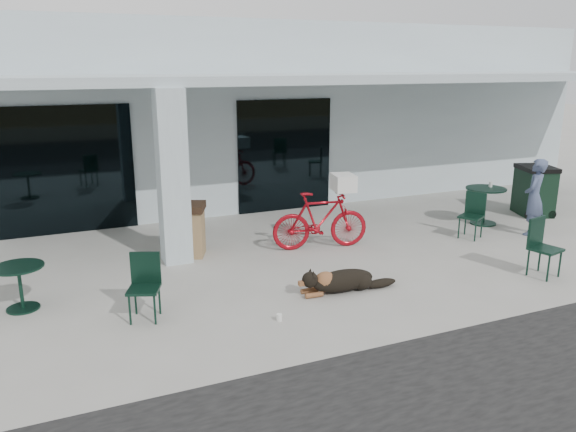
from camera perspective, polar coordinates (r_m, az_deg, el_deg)
name	(u,v)px	position (r m, az deg, el deg)	size (l,w,h in m)	color
ground	(303,293)	(8.98, 1.53, -7.82)	(80.00, 80.00, 0.00)	#A4A29B
building	(178,110)	(16.42, -11.15, 10.53)	(22.00, 7.00, 4.50)	silver
storefront_glass_left	(65,171)	(12.67, -21.70, 4.30)	(2.80, 0.06, 2.70)	black
storefront_glass_right	(285,156)	(13.72, -0.32, 6.15)	(2.40, 0.06, 2.70)	black
column	(173,178)	(10.18, -11.64, 3.85)	(0.50, 0.50, 3.12)	silver
overhang	(229,79)	(11.63, -6.02, 13.65)	(22.00, 2.80, 0.18)	silver
bicycle	(320,220)	(10.92, 3.31, -0.44)	(0.54, 1.90, 1.14)	#A50D19
laundry_basket	(343,183)	(10.88, 5.64, 3.40)	(0.53, 0.40, 0.32)	white
dog	(343,279)	(9.01, 5.62, -6.42)	(1.22, 0.41, 0.41)	black
cup_near_dog	(279,317)	(8.05, -0.89, -10.26)	(0.08, 0.08, 0.10)	white
cafe_table_near	(21,288)	(9.17, -25.52, -6.59)	(0.72, 0.72, 0.68)	#102E22
cafe_chair_near	(144,288)	(8.18, -14.44, -7.12)	(0.43, 0.47, 0.94)	#102E22
cafe_table_far	(484,206)	(13.38, 19.33, 0.96)	(0.89, 0.89, 0.83)	#102E22
cafe_chair_far_a	(546,248)	(10.44, 24.71, -3.01)	(0.45, 0.49, 1.00)	#102E22
cafe_chair_far_b	(471,216)	(12.19, 18.12, 0.01)	(0.43, 0.47, 0.95)	#102E22
person	(534,197)	(12.84, 23.73, 1.77)	(0.59, 0.39, 1.62)	#445173
cup_on_table	(491,184)	(13.44, 19.88, 3.03)	(0.08, 0.08, 0.11)	white
trash_receptacle	(189,230)	(10.69, -9.99, -1.37)	(0.59, 0.59, 1.01)	#92734C
wheeled_bin	(534,190)	(14.65, 23.74, 2.40)	(0.73, 0.92, 1.18)	black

